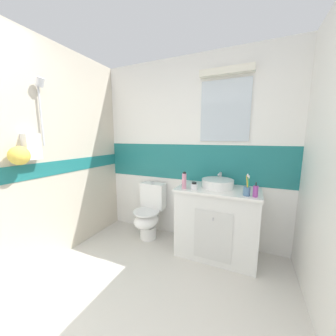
{
  "coord_description": "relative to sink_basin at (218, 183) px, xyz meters",
  "views": [
    {
      "loc": [
        0.78,
        -0.09,
        1.45
      ],
      "look_at": [
        -0.1,
        1.88,
        1.09
      ],
      "focal_mm": 20.08,
      "sensor_mm": 36.0,
      "label": 1
    }
  ],
  "objects": [
    {
      "name": "ground_plane",
      "position": [
        -0.43,
        -0.97,
        -0.92
      ],
      "size": [
        3.2,
        3.48,
        0.04
      ],
      "primitive_type": "cube",
      "color": "beige"
    },
    {
      "name": "wall_back_tiled",
      "position": [
        -0.42,
        0.28,
        0.36
      ],
      "size": [
        3.2,
        0.2,
        2.5
      ],
      "color": "white",
      "rests_on": "ground_plane"
    },
    {
      "name": "wall_left_shower_alcove",
      "position": [
        -1.78,
        -0.97,
        0.35
      ],
      "size": [
        0.3,
        3.48,
        2.5
      ],
      "color": "beige",
      "rests_on": "ground_plane"
    },
    {
      "name": "vanity_cabinet",
      "position": [
        0.02,
        -0.04,
        -0.48
      ],
      "size": [
        0.95,
        0.55,
        0.85
      ],
      "color": "silver",
      "rests_on": "ground_plane"
    },
    {
      "name": "sink_basin",
      "position": [
        0.0,
        0.0,
        0.0
      ],
      "size": [
        0.38,
        0.42,
        0.16
      ],
      "color": "white",
      "rests_on": "vanity_cabinet"
    },
    {
      "name": "toilet",
      "position": [
        -0.95,
        -0.01,
        -0.54
      ],
      "size": [
        0.37,
        0.5,
        0.8
      ],
      "color": "white",
      "rests_on": "ground_plane"
    },
    {
      "name": "toothbrush_cup",
      "position": [
        0.33,
        -0.21,
        0.0
      ],
      "size": [
        0.07,
        0.07,
        0.23
      ],
      "color": "#4C7299",
      "rests_on": "vanity_cabinet"
    },
    {
      "name": "soap_dispenser",
      "position": [
        0.41,
        -0.22,
        0.01
      ],
      "size": [
        0.05,
        0.05,
        0.15
      ],
      "color": "#993F99",
      "rests_on": "vanity_cabinet"
    },
    {
      "name": "hair_gel_jar",
      "position": [
        -0.24,
        -0.2,
        -0.02
      ],
      "size": [
        0.08,
        0.08,
        0.09
      ],
      "color": "white",
      "rests_on": "vanity_cabinet"
    },
    {
      "name": "shampoo_bottle_tall",
      "position": [
        -0.35,
        -0.21,
        0.04
      ],
      "size": [
        0.05,
        0.05,
        0.2
      ],
      "color": "pink",
      "rests_on": "vanity_cabinet"
    }
  ]
}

